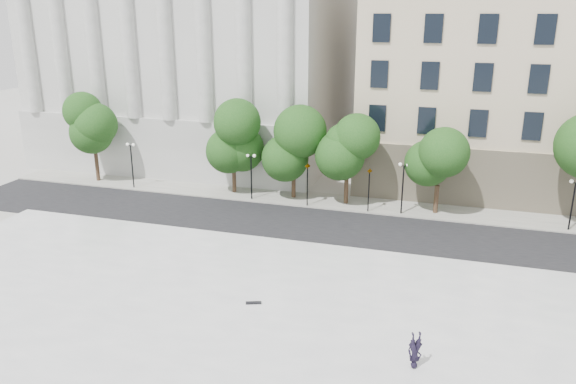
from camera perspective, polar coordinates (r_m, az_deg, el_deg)
name	(u,v)px	position (r m, az deg, el deg)	size (l,w,h in m)	color
ground	(206,360)	(27.71, -8.36, -16.53)	(160.00, 160.00, 0.00)	beige
plaza	(230,323)	(29.88, -5.92, -13.12)	(44.00, 22.00, 0.45)	white
street	(305,226)	(42.78, 1.76, -3.45)	(60.00, 8.00, 0.02)	black
far_sidewalk	(323,201)	(48.23, 3.61, -0.90)	(60.00, 4.00, 0.12)	#B4B1A6
building_west	(206,37)	(65.11, -8.29, 15.35)	(31.50, 27.65, 25.60)	beige
building_east	(569,60)	(60.40, 26.62, 11.86)	(36.00, 26.15, 23.00)	#C6B297
traffic_light_west	(308,164)	(45.81, 2.00, 2.90)	(0.55, 1.84, 4.23)	black
traffic_light_east	(370,169)	(44.87, 8.30, 2.28)	(0.36, 1.62, 4.15)	black
person_lying	(414,363)	(26.65, 12.70, -16.56)	(0.64, 0.42, 1.76)	black
skateboard	(254,303)	(31.08, -3.52, -11.17)	(0.84, 0.22, 0.09)	black
street_trees	(329,146)	(46.54, 4.23, 4.63)	(46.13, 4.98, 7.54)	#382619
lamp_posts	(325,174)	(46.00, 3.74, 1.86)	(37.46, 0.28, 4.30)	black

